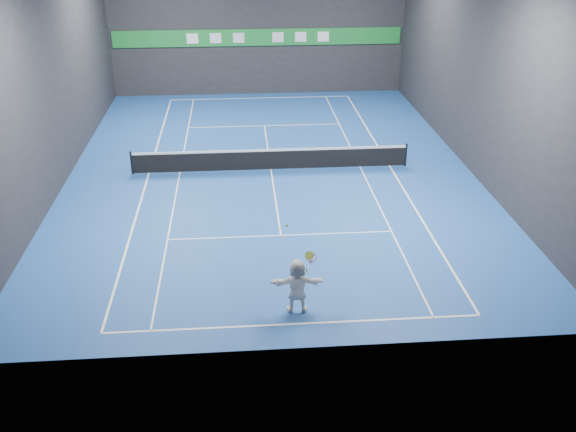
{
  "coord_description": "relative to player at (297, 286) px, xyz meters",
  "views": [
    {
      "loc": [
        -1.41,
        -27.06,
        10.98
      ],
      "look_at": [
        0.14,
        -7.85,
        1.5
      ],
      "focal_mm": 40.0,
      "sensor_mm": 36.0,
      "label": 1
    }
  ],
  "objects": [
    {
      "name": "sideline_singles_right",
      "position": [
        3.97,
        11.2,
        -0.85
      ],
      "size": [
        0.06,
        23.78,
        0.01
      ],
      "primitive_type": "cube",
      "color": "white",
      "rests_on": "ground"
    },
    {
      "name": "sponsor_banner",
      "position": [
        -0.14,
        24.13,
        2.64
      ],
      "size": [
        17.64,
        0.11,
        1.0
      ],
      "color": "#1C8330",
      "rests_on": "wall_back"
    },
    {
      "name": "wall_back",
      "position": [
        -0.14,
        24.2,
        3.64
      ],
      "size": [
        18.0,
        0.1,
        9.0
      ],
      "primitive_type": "cube",
      "color": "#242427",
      "rests_on": "ground"
    },
    {
      "name": "service_line_near",
      "position": [
        -0.14,
        4.8,
        -0.85
      ],
      "size": [
        8.23,
        0.06,
        0.01
      ],
      "primitive_type": "cube",
      "color": "white",
      "rests_on": "ground"
    },
    {
      "name": "tennis_ball",
      "position": [
        -0.31,
        -0.04,
        2.03
      ],
      "size": [
        0.07,
        0.07,
        0.07
      ],
      "primitive_type": "sphere",
      "color": "yellow",
      "rests_on": "player"
    },
    {
      "name": "wall_front",
      "position": [
        -0.14,
        -1.8,
        3.64
      ],
      "size": [
        18.0,
        0.1,
        9.0
      ],
      "primitive_type": "cube",
      "color": "#242427",
      "rests_on": "ground"
    },
    {
      "name": "baseline_near",
      "position": [
        -0.14,
        -0.69,
        -0.85
      ],
      "size": [
        10.98,
        0.08,
        0.01
      ],
      "primitive_type": "cube",
      "color": "white",
      "rests_on": "ground"
    },
    {
      "name": "service_line_far",
      "position": [
        -0.14,
        17.6,
        -0.85
      ],
      "size": [
        8.23,
        0.06,
        0.01
      ],
      "primitive_type": "cube",
      "color": "white",
      "rests_on": "ground"
    },
    {
      "name": "center_service_line",
      "position": [
        -0.14,
        11.2,
        -0.85
      ],
      "size": [
        0.06,
        12.8,
        0.01
      ],
      "primitive_type": "cube",
      "color": "white",
      "rests_on": "ground"
    },
    {
      "name": "sideline_doubles_left",
      "position": [
        -5.63,
        11.2,
        -0.85
      ],
      "size": [
        0.08,
        23.78,
        0.01
      ],
      "primitive_type": "cube",
      "color": "white",
      "rests_on": "ground"
    },
    {
      "name": "wall_right",
      "position": [
        8.86,
        11.2,
        3.64
      ],
      "size": [
        0.1,
        26.0,
        9.0
      ],
      "primitive_type": "cube",
      "color": "#242427",
      "rests_on": "ground"
    },
    {
      "name": "sideline_doubles_right",
      "position": [
        5.35,
        11.2,
        -0.85
      ],
      "size": [
        0.08,
        23.78,
        0.01
      ],
      "primitive_type": "cube",
      "color": "white",
      "rests_on": "ground"
    },
    {
      "name": "baseline_far",
      "position": [
        -0.14,
        23.09,
        -0.85
      ],
      "size": [
        10.98,
        0.08,
        0.01
      ],
      "primitive_type": "cube",
      "color": "white",
      "rests_on": "ground"
    },
    {
      "name": "sideline_singles_left",
      "position": [
        -4.25,
        11.2,
        -0.85
      ],
      "size": [
        0.06,
        23.78,
        0.01
      ],
      "primitive_type": "cube",
      "color": "white",
      "rests_on": "ground"
    },
    {
      "name": "ground",
      "position": [
        -0.14,
        11.2,
        -0.86
      ],
      "size": [
        26.0,
        26.0,
        0.0
      ],
      "primitive_type": "plane",
      "color": "#1B4794",
      "rests_on": "ground"
    },
    {
      "name": "wall_left",
      "position": [
        -9.14,
        11.2,
        3.64
      ],
      "size": [
        0.1,
        26.0,
        9.0
      ],
      "primitive_type": "cube",
      "color": "#242427",
      "rests_on": "ground"
    },
    {
      "name": "tennis_racket",
      "position": [
        0.39,
        0.05,
        0.86
      ],
      "size": [
        0.45,
        0.34,
        0.75
      ],
      "color": "#B41317",
      "rests_on": "player"
    },
    {
      "name": "tennis_net",
      "position": [
        -0.14,
        11.2,
        -0.32
      ],
      "size": [
        12.5,
        0.1,
        1.07
      ],
      "color": "black",
      "rests_on": "ground"
    },
    {
      "name": "player",
      "position": [
        0.0,
        0.0,
        0.0
      ],
      "size": [
        1.6,
        0.54,
        1.71
      ],
      "primitive_type": "imported",
      "rotation": [
        0.0,
        0.0,
        3.12
      ],
      "color": "white",
      "rests_on": "ground"
    }
  ]
}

